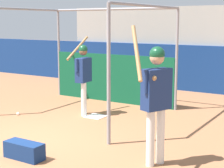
% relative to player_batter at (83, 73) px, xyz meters
% --- Properties ---
extents(ground_plane, '(60.00, 60.00, 0.00)m').
position_rel_player_batter_xyz_m(ground_plane, '(0.27, -2.32, -1.03)').
color(ground_plane, '#9E6642').
extents(outfield_wall, '(24.00, 0.12, 1.50)m').
position_rel_player_batter_xyz_m(outfield_wall, '(0.27, 4.40, -0.28)').
color(outfield_wall, navy).
rests_on(outfield_wall, ground).
extents(bleacher_section, '(7.60, 2.40, 2.78)m').
position_rel_player_batter_xyz_m(bleacher_section, '(0.27, 5.66, 0.36)').
color(bleacher_section, '#9E9E99').
rests_on(bleacher_section, ground).
extents(batting_cage, '(3.90, 3.29, 2.62)m').
position_rel_player_batter_xyz_m(batting_cage, '(-0.21, 1.14, 0.09)').
color(batting_cage, gray).
rests_on(batting_cage, ground).
extents(home_plate, '(0.44, 0.44, 0.02)m').
position_rel_player_batter_xyz_m(home_plate, '(0.36, -0.01, -1.02)').
color(home_plate, white).
rests_on(home_plate, ground).
extents(player_batter, '(0.54, 0.89, 1.89)m').
position_rel_player_batter_xyz_m(player_batter, '(0.00, 0.00, 0.00)').
color(player_batter, white).
rests_on(player_batter, ground).
extents(player_waiting, '(0.58, 0.84, 2.20)m').
position_rel_player_batter_xyz_m(player_waiting, '(2.87, -2.03, 0.13)').
color(player_waiting, white).
rests_on(player_waiting, ground).
extents(equipment_bag, '(0.70, 0.28, 0.28)m').
position_rel_player_batter_xyz_m(equipment_bag, '(0.91, -2.93, -0.89)').
color(equipment_bag, navy).
rests_on(equipment_bag, ground).
extents(baseball, '(0.07, 0.07, 0.07)m').
position_rel_player_batter_xyz_m(baseball, '(-1.34, -0.88, -0.99)').
color(baseball, white).
rests_on(baseball, ground).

